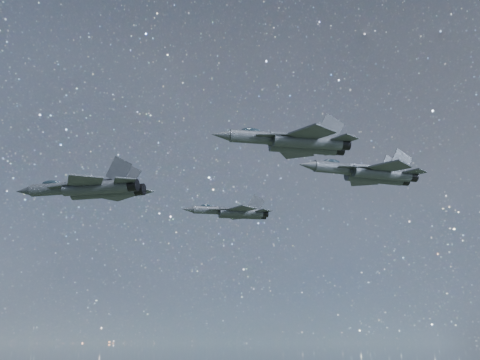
{
  "coord_description": "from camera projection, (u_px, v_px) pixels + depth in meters",
  "views": [
    {
      "loc": [
        2.63,
        -76.86,
        125.05
      ],
      "look_at": [
        1.13,
        1.8,
        148.01
      ],
      "focal_mm": 42.0,
      "sensor_mm": 36.0,
      "label": 1
    }
  ],
  "objects": [
    {
      "name": "jet_slot",
      "position": [
        369.0,
        173.0,
        82.76
      ],
      "size": [
        19.37,
        12.99,
        4.9
      ],
      "rotation": [
        0.0,
        0.0,
        0.32
      ],
      "color": "#2C3137"
    },
    {
      "name": "jet_left",
      "position": [
        234.0,
        212.0,
        101.7
      ],
      "size": [
        16.44,
        11.34,
        4.13
      ],
      "rotation": [
        0.0,
        0.0,
        0.18
      ],
      "color": "#2C3137"
    },
    {
      "name": "jet_right",
      "position": [
        294.0,
        142.0,
        67.5
      ],
      "size": [
        17.62,
        12.09,
        4.42
      ],
      "rotation": [
        0.0,
        0.0,
        0.21
      ],
      "color": "#2C3137"
    },
    {
      "name": "jet_lead",
      "position": [
        90.0,
        188.0,
        75.89
      ],
      "size": [
        19.82,
        13.58,
        4.97
      ],
      "rotation": [
        0.0,
        0.0,
        -0.22
      ],
      "color": "#2C3137"
    }
  ]
}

